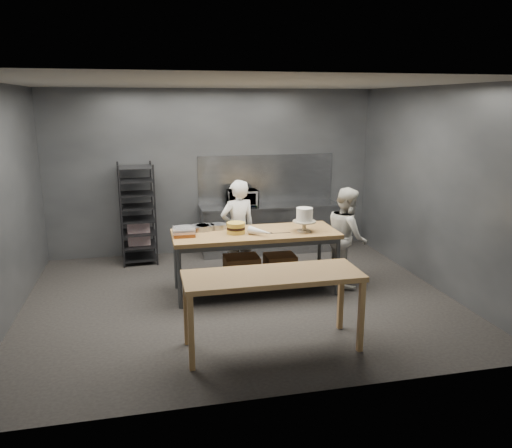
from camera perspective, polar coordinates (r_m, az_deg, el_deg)
The scene contains 16 objects.
ground at distance 7.28m, azimuth -1.88°, elevation -8.52°, with size 6.00×6.00×0.00m, color black.
back_wall at distance 9.29m, azimuth -4.86°, elevation 5.93°, with size 6.00×0.04×3.00m, color #4C4F54.
work_table at distance 7.37m, azimuth 0.05°, elevation -3.48°, with size 2.40×0.90×0.92m.
near_counter at distance 5.61m, azimuth 1.91°, elevation -6.50°, with size 2.00×0.70×0.90m.
back_counter at distance 9.37m, azimuth 1.61°, elevation -0.50°, with size 2.60×0.60×0.90m.
splashback_panel at distance 9.48m, azimuth 1.20°, elevation 5.21°, with size 2.60×0.02×0.90m, color slate.
speed_rack at distance 8.93m, azimuth -13.38°, elevation 1.08°, with size 0.64×0.69×1.75m.
chef_behind at distance 7.91m, azimuth -2.08°, elevation -0.62°, with size 0.58×0.38×1.59m, color white.
chef_right at distance 7.77m, azimuth 10.35°, elevation -1.40°, with size 0.74×0.57×1.51m, color silver.
microwave at distance 9.13m, azimuth -1.55°, elevation 2.97°, with size 0.54×0.37×0.30m, color black.
frosted_cake_stand at distance 7.27m, azimuth 5.56°, elevation 0.83°, with size 0.34×0.34×0.35m.
layer_cake at distance 7.16m, azimuth -2.31°, elevation -0.45°, with size 0.26×0.26×0.16m.
cake_pans at distance 7.38m, azimuth -6.38°, elevation -0.44°, with size 0.77×0.34×0.07m.
piping_bag at distance 7.03m, azimuth 0.54°, elevation -0.89°, with size 0.12×0.12×0.38m, color white.
offset_spatula at distance 7.18m, azimuth 2.19°, elevation -1.04°, with size 0.36×0.02×0.02m.
pastry_clamshells at distance 7.12m, azimuth -8.22°, elevation -0.87°, with size 0.32×0.34×0.11m.
Camera 1 is at (-1.24, -6.62, 2.76)m, focal length 35.00 mm.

